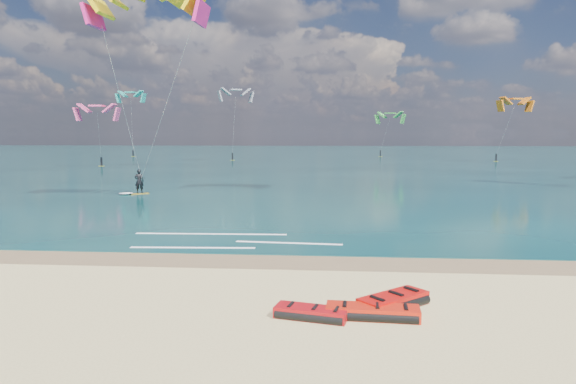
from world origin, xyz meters
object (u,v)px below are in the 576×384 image
Objects in this scene: kitesurfer_main at (142,87)px; packed_kite_mid at (311,318)px; packed_kite_left at (372,318)px; packed_kite_right at (393,307)px.

packed_kite_mid is at bearing -100.71° from kitesurfer_main.
packed_kite_left reaches higher than packed_kite_mid.
packed_kite_left is at bearing -167.69° from packed_kite_right.
kitesurfer_main reaches higher than packed_kite_mid.
packed_kite_right is 0.15× the size of kitesurfer_main.
packed_kite_left is at bearing 18.51° from packed_kite_mid.
packed_kite_left is 1.66m from packed_kite_mid.
packed_kite_left is 1.12m from packed_kite_right.
packed_kite_right is (0.66, 0.90, 0.00)m from packed_kite_left.
packed_kite_right reaches higher than packed_kite_left.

